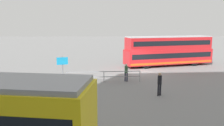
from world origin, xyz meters
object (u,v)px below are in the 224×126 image
Objects in this scene: pedestrian_crossing at (160,82)px; pedestrian_near_railing at (126,71)px; double_decker_bus at (168,51)px; info_sign at (62,65)px.

pedestrian_near_railing is at bearing -65.07° from pedestrian_crossing.
double_decker_bus is 4.78× the size of info_sign.
double_decker_bus is at bearing -145.64° from info_sign.
pedestrian_near_railing is at bearing -176.24° from info_sign.
info_sign reaches higher than pedestrian_near_railing.
double_decker_bus is 7.04× the size of pedestrian_near_railing.
double_decker_bus is at bearing -108.99° from pedestrian_crossing.
info_sign is (12.36, 8.45, -0.26)m from double_decker_bus.
double_decker_bus reaches higher than info_sign.
double_decker_bus is 10.34m from pedestrian_near_railing.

